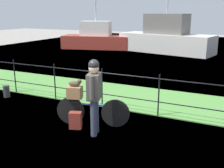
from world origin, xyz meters
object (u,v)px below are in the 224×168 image
object	(u,v)px
backpack_on_paving	(76,120)
moored_boat_far	(96,39)
bicycle_main	(92,111)
wooden_crate	(75,92)
terrier_dog	(75,83)
cyclist_person	(94,91)
moored_boat_mid	(166,38)
mooring_bollard	(7,91)

from	to	relation	value
backpack_on_paving	moored_boat_far	distance (m)	14.13
bicycle_main	backpack_on_paving	bearing A→B (deg)	-128.44
wooden_crate	terrier_dog	distance (m)	0.22
bicycle_main	moored_boat_far	bearing A→B (deg)	118.29
bicycle_main	terrier_dog	bearing A→B (deg)	-163.64
wooden_crate	terrier_dog	world-z (taller)	terrier_dog
wooden_crate	cyclist_person	size ratio (longest dim) A/B	0.20
backpack_on_paving	moored_boat_mid	world-z (taller)	moored_boat_mid
terrier_dog	moored_boat_far	distance (m)	13.88
wooden_crate	moored_boat_mid	world-z (taller)	moored_boat_mid
mooring_bollard	moored_boat_far	bearing A→B (deg)	104.88
terrier_dog	cyclist_person	bearing A→B (deg)	-22.95
mooring_bollard	moored_boat_mid	world-z (taller)	moored_boat_mid
bicycle_main	mooring_bollard	distance (m)	3.62
cyclist_person	terrier_dog	bearing A→B (deg)	157.05
cyclist_person	mooring_bollard	world-z (taller)	cyclist_person
bicycle_main	mooring_bollard	bearing A→B (deg)	168.37
terrier_dog	mooring_bollard	distance (m)	3.39
backpack_on_paving	terrier_dog	bearing A→B (deg)	-83.96
moored_boat_mid	moored_boat_far	bearing A→B (deg)	-177.07
bicycle_main	cyclist_person	bearing A→B (deg)	-53.04
wooden_crate	cyclist_person	distance (m)	0.75
mooring_bollard	wooden_crate	bearing A→B (deg)	-14.98
mooring_bollard	moored_boat_far	size ratio (longest dim) A/B	0.07
cyclist_person	mooring_bollard	distance (m)	4.07
terrier_dog	moored_boat_mid	bearing A→B (deg)	94.90
wooden_crate	mooring_bollard	size ratio (longest dim) A/B	0.86
wooden_crate	moored_boat_far	xyz separation A→B (m)	(-6.22, 12.40, -0.08)
cyclist_person	moored_boat_far	bearing A→B (deg)	118.58
moored_boat_far	mooring_bollard	bearing A→B (deg)	-75.12
wooden_crate	cyclist_person	bearing A→B (deg)	-21.71
bicycle_main	cyclist_person	world-z (taller)	cyclist_person
moored_boat_mid	moored_boat_far	size ratio (longest dim) A/B	1.27
cyclist_person	backpack_on_paving	distance (m)	0.97
terrier_dog	backpack_on_paving	world-z (taller)	terrier_dog
bicycle_main	moored_boat_far	size ratio (longest dim) A/B	0.33
backpack_on_paving	moored_boat_far	xyz separation A→B (m)	(-6.35, 12.61, 0.53)
terrier_dog	moored_boat_far	world-z (taller)	moored_boat_far
bicycle_main	mooring_bollard	size ratio (longest dim) A/B	4.43
cyclist_person	moored_boat_mid	bearing A→B (deg)	97.66
cyclist_person	backpack_on_paving	bearing A→B (deg)	173.79
mooring_bollard	moored_boat_mid	size ratio (longest dim) A/B	0.06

